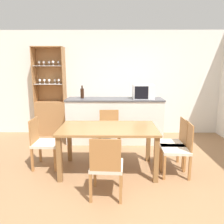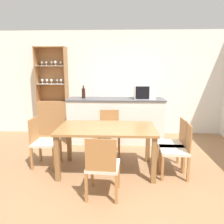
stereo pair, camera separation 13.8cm
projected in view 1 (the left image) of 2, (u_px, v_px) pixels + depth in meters
ground_plane at (120, 185)px, 3.16m from camera, size 18.00×18.00×0.00m
wall_back at (118, 83)px, 5.48m from camera, size 6.80×0.06×2.55m
kitchen_counter at (115, 120)px, 4.93m from camera, size 2.13×0.61×0.99m
display_cabinet at (51, 110)px, 5.44m from camera, size 0.73×0.34×2.15m
dining_table at (108, 133)px, 3.48m from camera, size 1.53×0.87×0.73m
dining_chair_head_far at (109, 132)px, 4.27m from camera, size 0.43×0.43×0.84m
dining_chair_side_right_far at (173, 143)px, 3.64m from camera, size 0.41×0.41×0.84m
dining_chair_side_left_far at (44, 143)px, 3.66m from camera, size 0.42×0.42×0.84m
dining_chair_side_right_near at (178, 149)px, 3.38m from camera, size 0.43×0.43×0.84m
dining_chair_head_near at (107, 166)px, 2.78m from camera, size 0.44×0.44×0.84m
microwave at (143, 92)px, 4.80m from camera, size 0.45×0.40×0.31m
wine_bottle at (82, 93)px, 4.87m from camera, size 0.08×0.08×0.28m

